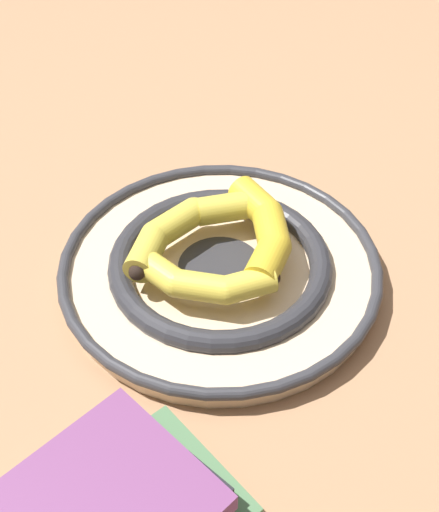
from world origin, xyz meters
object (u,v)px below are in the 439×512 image
(decorative_bowl, at_px, (219,269))
(banana_b, at_px, (183,226))
(banana_a, at_px, (265,233))
(banana_c, at_px, (200,281))

(decorative_bowl, bearing_deg, banana_b, -113.38)
(decorative_bowl, height_order, banana_a, banana_a)
(banana_c, bearing_deg, banana_b, 115.06)
(banana_a, xyz_separation_m, banana_b, (0.01, -0.10, -0.00))
(decorative_bowl, relative_size, banana_a, 2.12)
(banana_a, height_order, banana_b, banana_a)
(banana_b, xyz_separation_m, banana_c, (0.08, 0.04, -0.00))
(banana_a, distance_m, banana_c, 0.11)
(banana_a, bearing_deg, banana_c, 129.13)
(decorative_bowl, relative_size, banana_b, 2.20)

